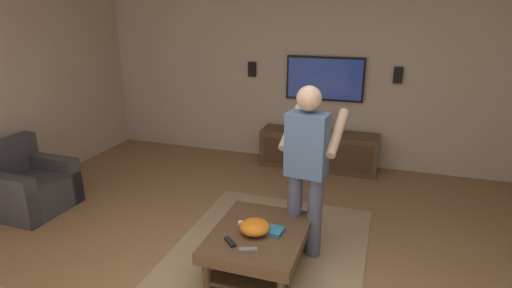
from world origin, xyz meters
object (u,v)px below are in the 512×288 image
Objects in this scene: bowl at (255,227)px; vase_round at (318,126)px; remote_white at (247,223)px; media_console at (318,150)px; tv at (325,79)px; remote_black at (230,242)px; book at (270,230)px; coffee_table at (259,242)px; remote_grey at (248,250)px; armchair at (27,187)px; wall_speaker_left at (398,75)px; person_standing at (307,163)px; wall_speaker_right at (252,69)px.

vase_round is (2.67, -0.06, 0.20)m from bowl.
bowl is 1.78× the size of remote_white.
vase_round reaches higher than media_console.
remote_black is (-3.16, 0.23, -0.88)m from tv.
media_console is 7.73× the size of book.
coffee_table is 0.34m from remote_grey.
armchair is at bearing -0.38° from book.
bowl is 1.21× the size of book.
remote_black is at bearing -4.50° from media_console.
remote_black is (-0.22, 0.15, -0.05)m from bowl.
book is 3.21m from wall_speaker_left.
book reaches higher than remote_white.
person_standing reaches higher than remote_black.
book is 3.27m from wall_speaker_right.
tv is 7.53× the size of remote_black.
wall_speaker_right reaches higher than remote_white.
person_standing is (0.42, -0.32, 0.64)m from coffee_table.
coffee_table is 3.08m from tv.
tv is at bearing -180.00° from media_console.
tv is (0.24, 0.00, 1.02)m from media_console.
bowl is at bearing 159.91° from wall_speaker_left.
tv reaches higher than media_console.
wall_speaker_right is (2.96, 1.04, 0.92)m from bowl.
media_console is at bearing 72.28° from remote_white.
book is (-0.39, 0.22, -0.51)m from person_standing.
media_console is 7.73× the size of wall_speaker_left.
armchair is 2.83m from remote_black.
wall_speaker_left is (0.01, -1.00, 0.10)m from tv.
vase_round is (2.95, -0.03, 0.25)m from remote_grey.
vase_round reaches higher than book.
person_standing is at bearing -172.68° from vase_round.
media_console is 7.73× the size of wall_speaker_right.
wall_speaker_left reaches higher than wall_speaker_right.
wall_speaker_right reaches higher than remote_black.
remote_grey is at bearing -81.92° from remote_white.
book is (0.34, -0.09, 0.01)m from remote_grey.
remote_white is (-0.21, -2.80, 0.13)m from armchair.
remote_black is (-0.54, -2.77, 0.13)m from armchair.
person_standing reaches higher than tv.
tv is at bearing -4.49° from vase_round.
vase_round is at bearing 14.60° from person_standing.
book is (-0.26, -3.04, 0.14)m from armchair.
remote_white is at bearing -4.53° from media_console.
tv is 1.12m from wall_speaker_right.
tv is 3.07m from bowl.
remote_white is 0.68× the size of wall_speaker_left.
coffee_table is 3.29m from wall_speaker_right.
wall_speaker_left is at bearing 53.85° from remote_white.
tv is at bearing -1.64° from bowl.
book is (-0.06, -0.24, 0.01)m from remote_white.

